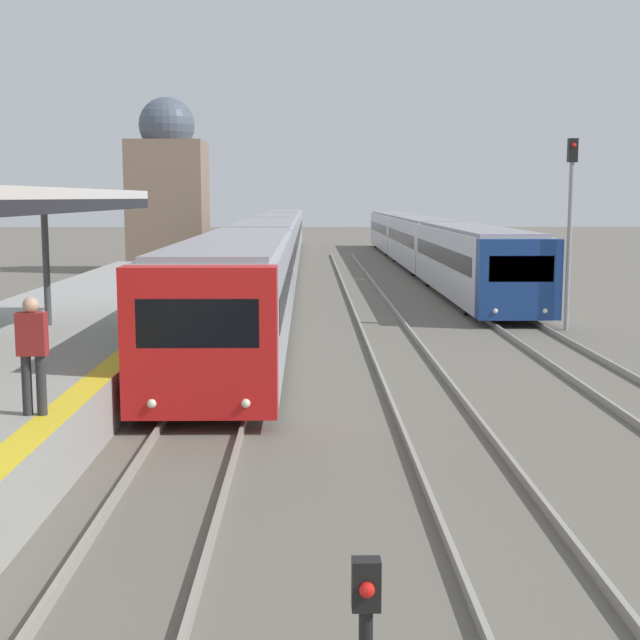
{
  "coord_description": "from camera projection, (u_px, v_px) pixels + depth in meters",
  "views": [
    {
      "loc": [
        1.85,
        -2.45,
        4.02
      ],
      "look_at": [
        2.09,
        15.28,
        1.58
      ],
      "focal_mm": 50.0,
      "sensor_mm": 36.0,
      "label": 1
    }
  ],
  "objects": [
    {
      "name": "distant_domed_building",
      "position": [
        168.0,
        192.0,
        47.9
      ],
      "size": [
        4.0,
        4.0,
        9.32
      ],
      "color": "#89705B",
      "rests_on": "ground_plane"
    },
    {
      "name": "signal_mast_far",
      "position": [
        570.0,
        213.0,
        26.72
      ],
      "size": [
        0.28,
        0.29,
        5.76
      ],
      "color": "gray",
      "rests_on": "ground_plane"
    },
    {
      "name": "train_near",
      "position": [
        273.0,
        242.0,
        47.31
      ],
      "size": [
        2.67,
        65.41,
        2.99
      ],
      "color": "red",
      "rests_on": "ground_plane"
    },
    {
      "name": "person_on_platform",
      "position": [
        32.0,
        348.0,
        12.34
      ],
      "size": [
        0.4,
        0.22,
        1.66
      ],
      "color": "#2D2D33",
      "rests_on": "station_platform"
    },
    {
      "name": "train_far",
      "position": [
        422.0,
        240.0,
        50.61
      ],
      "size": [
        2.57,
        47.33,
        2.88
      ],
      "color": "navy",
      "rests_on": "ground_plane"
    },
    {
      "name": "signal_post_near",
      "position": [
        366.0,
        640.0,
        6.15
      ],
      "size": [
        0.2,
        0.21,
        1.57
      ],
      "color": "black",
      "rests_on": "ground_plane"
    }
  ]
}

